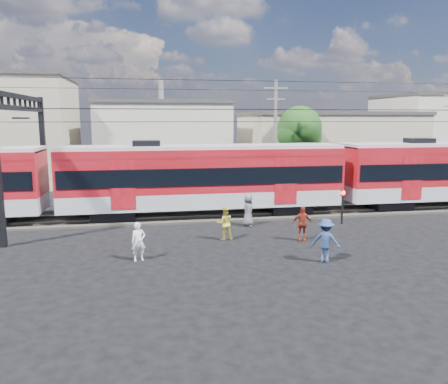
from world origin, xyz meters
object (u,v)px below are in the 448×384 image
at_px(commuter_train, 207,176).
at_px(crossing_signal, 343,200).
at_px(pedestrian_a, 138,242).
at_px(pedestrian_c, 326,241).

bearing_deg(commuter_train, crossing_signal, -23.57).
relative_size(pedestrian_a, pedestrian_c, 0.89).
bearing_deg(commuter_train, pedestrian_c, -68.67).
height_order(pedestrian_c, crossing_signal, crossing_signal).
distance_m(pedestrian_a, pedestrian_c, 7.50).
relative_size(pedestrian_a, crossing_signal, 0.84).
bearing_deg(crossing_signal, pedestrian_c, -120.31).
xyz_separation_m(commuter_train, crossing_signal, (7.00, -3.05, -1.10)).
bearing_deg(pedestrian_a, crossing_signal, 7.73).
height_order(commuter_train, pedestrian_c, commuter_train).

